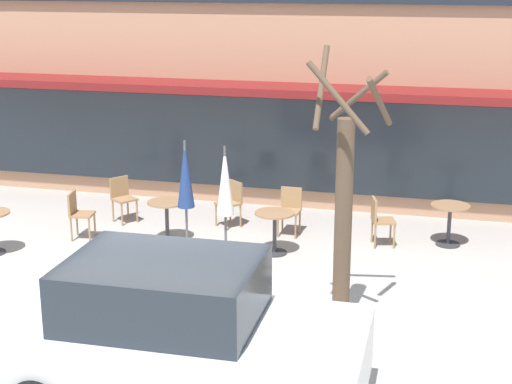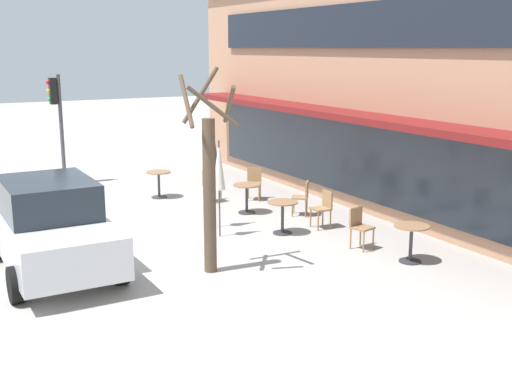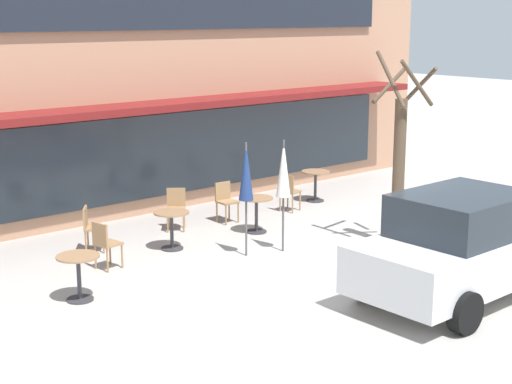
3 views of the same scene
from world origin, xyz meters
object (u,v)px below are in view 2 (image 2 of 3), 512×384
object	(u,v)px
patio_umbrella_cream_folded	(219,166)
cafe_chair_0	(360,224)
patio_umbrella_green_folded	(215,160)
parked_sedan	(51,226)
street_tree	(209,183)
cafe_chair_3	(211,183)
traffic_light_pole	(57,111)
cafe_table_near_wall	(247,194)
cafe_chair_2	(303,195)
cafe_table_by_tree	(283,212)
cafe_table_mid_patio	(411,237)
cafe_chair_4	(254,181)
cafe_chair_1	(324,206)
cafe_table_streetside	(159,180)

from	to	relation	value
patio_umbrella_cream_folded	cafe_chair_0	world-z (taller)	patio_umbrella_cream_folded
patio_umbrella_green_folded	parked_sedan	size ratio (longest dim) A/B	0.52
patio_umbrella_cream_folded	street_tree	size ratio (longest dim) A/B	0.57
cafe_chair_3	traffic_light_pole	xyz separation A→B (m)	(-4.40, -3.13, 1.77)
traffic_light_pole	street_tree	bearing A→B (deg)	4.16
cafe_table_near_wall	cafe_chair_3	xyz separation A→B (m)	(-1.64, -0.26, 0.01)
parked_sedan	street_tree	size ratio (longest dim) A/B	1.09
cafe_chair_2	traffic_light_pole	bearing A→B (deg)	-146.87
cafe_table_by_tree	cafe_table_mid_patio	bearing A→B (deg)	22.08
cafe_chair_0	cafe_chair_2	world-z (taller)	same
street_tree	cafe_chair_4	bearing A→B (deg)	143.46
cafe_table_near_wall	parked_sedan	size ratio (longest dim) A/B	0.18
cafe_table_near_wall	cafe_chair_1	bearing A→B (deg)	24.23
cafe_chair_1	parked_sedan	xyz separation A→B (m)	(-0.03, -6.26, 0.35)
cafe_table_mid_patio	patio_umbrella_green_folded	distance (m)	4.91
cafe_table_by_tree	cafe_chair_1	xyz separation A→B (m)	(0.04, 1.11, 0.01)
cafe_table_streetside	cafe_chair_2	size ratio (longest dim) A/B	0.85
cafe_table_by_tree	cafe_chair_1	size ratio (longest dim) A/B	0.85
cafe_chair_0	cafe_table_streetside	bearing A→B (deg)	-162.45
cafe_chair_4	cafe_chair_3	bearing A→B (deg)	-107.63
cafe_table_by_tree	patio_umbrella_cream_folded	xyz separation A→B (m)	(-0.49, -1.36, 1.11)
cafe_chair_4	cafe_table_mid_patio	bearing A→B (deg)	1.22
patio_umbrella_green_folded	cafe_chair_4	bearing A→B (deg)	133.78
cafe_chair_3	parked_sedan	size ratio (longest dim) A/B	0.21
cafe_table_streetside	cafe_table_mid_patio	xyz separation A→B (m)	(7.77, 2.41, 0.00)
cafe_table_near_wall	cafe_chair_4	distance (m)	1.56
cafe_chair_4	street_tree	bearing A→B (deg)	-36.54
street_tree	parked_sedan	bearing A→B (deg)	-119.99
cafe_table_streetside	cafe_table_by_tree	world-z (taller)	same
patio_umbrella_cream_folded	cafe_chair_2	world-z (taller)	patio_umbrella_cream_folded
cafe_table_by_tree	traffic_light_pole	bearing A→B (deg)	-158.24
street_tree	cafe_table_near_wall	bearing A→B (deg)	143.11
cafe_table_mid_patio	patio_umbrella_cream_folded	xyz separation A→B (m)	(-3.45, -2.56, 1.11)
cafe_chair_1	parked_sedan	size ratio (longest dim) A/B	0.21
cafe_table_near_wall	traffic_light_pole	xyz separation A→B (m)	(-6.04, -3.39, 1.78)
patio_umbrella_cream_folded	traffic_light_pole	xyz separation A→B (m)	(-7.61, -1.87, 0.67)
cafe_table_by_tree	cafe_chair_4	distance (m)	3.49
cafe_table_by_tree	cafe_table_mid_patio	xyz separation A→B (m)	(2.96, 1.20, 0.00)
street_tree	cafe_table_streetside	bearing A→B (deg)	168.22
cafe_chair_4	traffic_light_pole	distance (m)	6.66
cafe_table_near_wall	cafe_table_streetside	bearing A→B (deg)	-153.60
cafe_chair_0	traffic_light_pole	xyz separation A→B (m)	(-9.83, -4.09, 1.77)
cafe_chair_4	parked_sedan	bearing A→B (deg)	-61.74
cafe_table_mid_patio	cafe_chair_3	world-z (taller)	cafe_chair_3
patio_umbrella_green_folded	cafe_chair_4	distance (m)	3.23
cafe_chair_0	cafe_chair_3	xyz separation A→B (m)	(-5.43, -0.96, 0.00)
cafe_table_by_tree	cafe_chair_2	xyz separation A→B (m)	(-1.16, 1.30, 0.01)
cafe_table_streetside	street_tree	size ratio (longest dim) A/B	0.20
cafe_chair_1	cafe_table_by_tree	bearing A→B (deg)	-92.28
cafe_table_mid_patio	cafe_chair_2	world-z (taller)	cafe_chair_2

